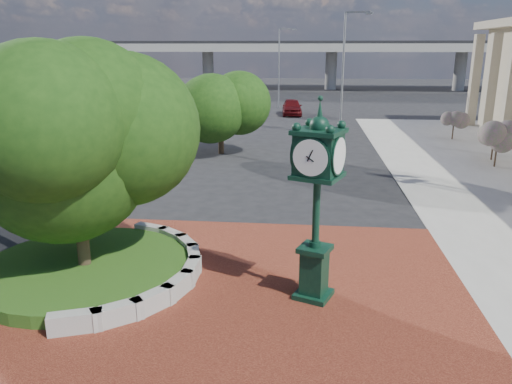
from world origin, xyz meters
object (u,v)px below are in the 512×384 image
object	(u,v)px
street_lamp_far	(281,62)
street_lamp_near	(346,65)
post_clock	(317,194)
parked_car	(292,107)

from	to	relation	value
street_lamp_far	street_lamp_near	bearing A→B (deg)	-72.18
street_lamp_near	street_lamp_far	xyz separation A→B (m)	(-5.77, 17.94, -0.29)
post_clock	parked_car	world-z (taller)	post_clock
post_clock	parked_car	distance (m)	38.33
post_clock	parked_car	size ratio (longest dim) A/B	1.14
post_clock	street_lamp_near	xyz separation A→B (m)	(2.43, 25.95, 2.35)
post_clock	street_lamp_far	bearing A→B (deg)	94.34
street_lamp_near	street_lamp_far	size ratio (longest dim) A/B	1.06
parked_car	street_lamp_far	size ratio (longest dim) A/B	0.55
street_lamp_far	parked_car	bearing A→B (deg)	-75.37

